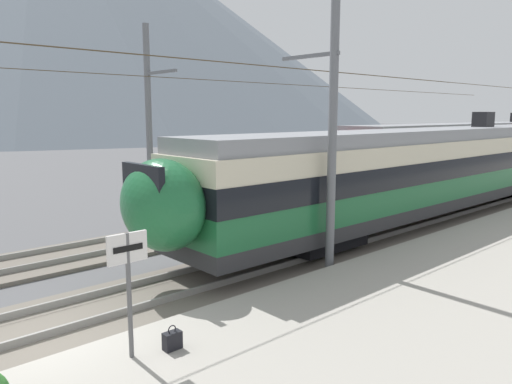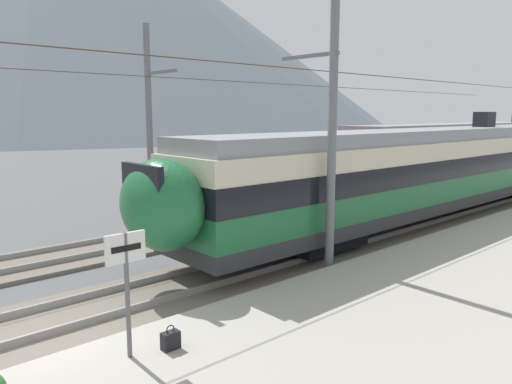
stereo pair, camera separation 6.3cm
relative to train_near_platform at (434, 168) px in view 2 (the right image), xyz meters
name	(u,v)px [view 2 (the right image)]	position (x,y,z in m)	size (l,w,h in m)	color
ground_plane	(39,355)	(-16.39, -1.14, -2.23)	(400.00, 400.00, 0.00)	#565659
track_near	(20,332)	(-16.39, 0.00, -2.16)	(120.00, 3.00, 0.28)	#6B6359
train_near_platform	(434,168)	(0.00, 0.00, 0.00)	(27.55, 2.88, 4.27)	#2D2D30
train_far_track	(487,146)	(16.16, 4.70, 0.01)	(32.85, 2.99, 4.27)	#2D2D30
catenary_mast_mid	(329,119)	(-8.76, -1.61, 2.09)	(46.69, 2.03, 8.33)	slate
catenary_mast_far_side	(151,124)	(-9.58, 6.39, 1.84)	(46.69, 2.13, 7.76)	slate
platform_sign	(126,267)	(-15.48, -2.98, -0.26)	(0.70, 0.08, 2.15)	#59595B
handbag_near_sign	(171,340)	(-14.82, -3.21, -1.68)	(0.32, 0.18, 0.44)	black
mountain_central_peak	(50,2)	(37.45, 146.94, 35.88)	(203.19, 203.19, 76.20)	slate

